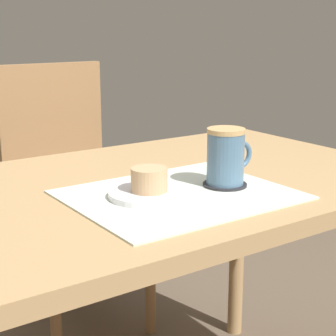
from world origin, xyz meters
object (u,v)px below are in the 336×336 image
at_px(coffee_mug, 226,156).
at_px(pastry_plate, 149,194).
at_px(dining_table, 149,215).
at_px(pastry, 149,180).
at_px(wooden_chair, 68,187).

bearing_deg(coffee_mug, pastry_plate, 171.88).
height_order(dining_table, coffee_mug, coffee_mug).
distance_m(pastry_plate, pastry, 0.03).
distance_m(wooden_chair, coffee_mug, 0.92).
height_order(dining_table, wooden_chair, wooden_chair).
bearing_deg(pastry, coffee_mug, -8.12).
distance_m(pastry_plate, coffee_mug, 0.19).
relative_size(pastry_plate, pastry, 2.24).
relative_size(dining_table, pastry_plate, 7.42).
relative_size(dining_table, coffee_mug, 10.22).
height_order(dining_table, pastry, pastry).
xyz_separation_m(pastry, coffee_mug, (0.18, -0.03, 0.03)).
bearing_deg(dining_table, pastry_plate, -122.37).
bearing_deg(dining_table, wooden_chair, 79.46).
distance_m(dining_table, pastry_plate, 0.15).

